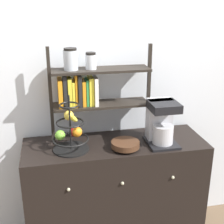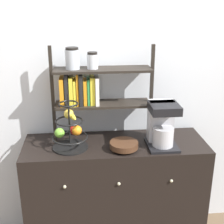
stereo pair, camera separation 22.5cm
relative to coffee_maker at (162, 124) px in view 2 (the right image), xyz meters
name	(u,v)px [view 2 (the right image)]	position (x,y,z in m)	size (l,w,h in m)	color
wall_back	(112,84)	(-0.34, 0.34, 0.22)	(7.00, 0.05, 2.60)	silver
sideboard	(115,194)	(-0.34, 0.06, -0.62)	(1.37, 0.49, 0.91)	black
coffee_maker	(162,124)	(0.00, 0.00, 0.00)	(0.21, 0.26, 0.33)	black
fruit_stand	(70,130)	(-0.67, 0.03, -0.03)	(0.26, 0.26, 0.41)	black
wooden_bowl	(124,145)	(-0.29, -0.06, -0.13)	(0.21, 0.21, 0.06)	#422819
shelf_hutch	(88,85)	(-0.53, 0.18, 0.26)	(0.76, 0.20, 0.71)	black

